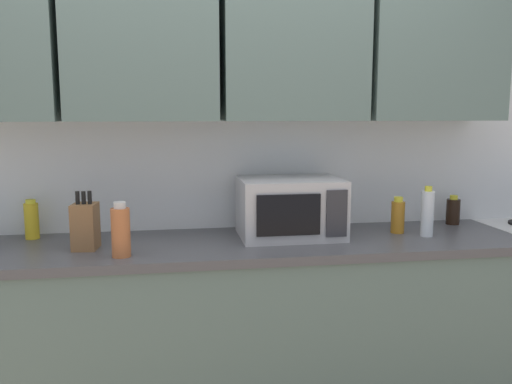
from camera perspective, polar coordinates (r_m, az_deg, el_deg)
The scene contains 9 objects.
wall_back_with_cabinets at distance 2.63m, azimuth -4.10°, elevation 10.47°, with size 3.69×0.38×2.60m.
counter_run at distance 2.62m, azimuth -3.35°, elevation -14.90°, with size 2.82×0.63×0.90m.
microwave at distance 2.55m, azimuth 3.65°, elevation -1.67°, with size 0.48×0.37×0.28m.
knife_block at distance 2.43m, azimuth -17.75°, elevation -3.46°, with size 0.11×0.13×0.26m.
bottle_yellow_mustard at distance 2.72m, azimuth -22.82°, elevation -2.78°, with size 0.06×0.06×0.19m.
bottle_clear_tall at distance 2.68m, azimuth 17.82°, elevation -2.14°, with size 0.06×0.06×0.24m.
bottle_amber_vinegar at distance 2.72m, azimuth 14.89°, elevation -2.51°, with size 0.07×0.07×0.18m.
bottle_soy_dark at distance 3.02m, azimuth 20.28°, elevation -1.92°, with size 0.07×0.07×0.16m.
bottle_spice_jar at distance 2.26m, azimuth -14.24°, elevation -4.08°, with size 0.08×0.08×0.23m.
Camera 1 is at (-0.24, -2.69, 1.49)m, focal length 37.49 mm.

